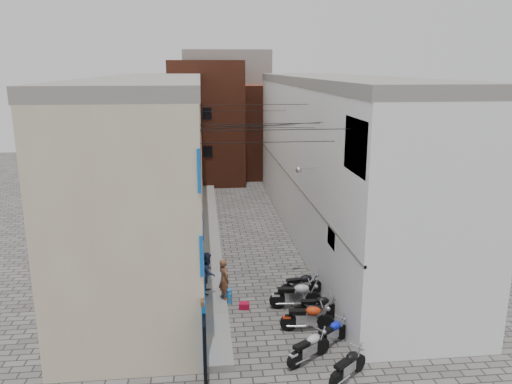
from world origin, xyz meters
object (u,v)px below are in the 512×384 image
object	(u,v)px
person_a	(224,279)
water_jug_far	(228,295)
motorcycle_c	(332,332)
red_crate	(244,306)
motorcycle_f	(296,294)
person_b	(208,272)
motorcycle_d	(307,316)
motorcycle_e	(317,305)
water_jug_near	(228,298)
motorcycle_g	(301,283)
motorcycle_a	(348,364)
motorcycle_b	(309,346)

from	to	relation	value
person_a	water_jug_far	size ratio (longest dim) A/B	2.96
motorcycle_c	red_crate	distance (m)	4.16
motorcycle_f	person_b	size ratio (longest dim) A/B	1.22
red_crate	water_jug_far	bearing A→B (deg)	133.15
motorcycle_f	motorcycle_d	bearing A→B (deg)	6.24
motorcycle_e	water_jug_far	world-z (taller)	motorcycle_e
motorcycle_c	water_jug_near	world-z (taller)	motorcycle_c
motorcycle_g	water_jug_near	distance (m)	3.20
motorcycle_e	person_a	distance (m)	3.92
motorcycle_e	water_jug_far	distance (m)	3.82
motorcycle_e	person_a	size ratio (longest dim) A/B	1.10
person_a	water_jug_far	xyz separation A→B (m)	(0.15, 0.14, -0.81)
motorcycle_f	water_jug_near	size ratio (longest dim) A/B	4.70
person_b	motorcycle_c	bearing A→B (deg)	-123.22
motorcycle_a	motorcycle_f	distance (m)	4.94
motorcycle_c	water_jug_near	xyz separation A→B (m)	(-3.45, 3.59, -0.28)
person_a	motorcycle_b	bearing A→B (deg)	-173.91
motorcycle_f	motorcycle_g	world-z (taller)	motorcycle_f
motorcycle_c	motorcycle_f	world-z (taller)	motorcycle_f
motorcycle_b	red_crate	xyz separation A→B (m)	(-1.81, 3.93, -0.42)
water_jug_near	motorcycle_f	bearing A→B (deg)	-14.78
motorcycle_c	person_a	bearing A→B (deg)	-169.56
motorcycle_f	red_crate	xyz separation A→B (m)	(-2.08, 0.15, -0.49)
motorcycle_f	water_jug_far	distance (m)	2.85
person_b	red_crate	world-z (taller)	person_b
water_jug_near	motorcycle_d	bearing A→B (deg)	-41.96
motorcycle_e	water_jug_far	bearing A→B (deg)	-114.73
motorcycle_e	person_a	bearing A→B (deg)	-111.87
motorcycle_c	motorcycle_e	size ratio (longest dim) A/B	0.93
motorcycle_a	motorcycle_g	world-z (taller)	motorcycle_g
motorcycle_d	red_crate	xyz separation A→B (m)	(-2.17, 1.96, -0.45)
person_a	water_jug_near	size ratio (longest dim) A/B	3.74
motorcycle_f	motorcycle_e	bearing A→B (deg)	38.28
motorcycle_c	motorcycle_g	distance (m)	3.99
motorcycle_d	red_crate	bearing A→B (deg)	-126.39
motorcycle_f	motorcycle_g	distance (m)	1.19
motorcycle_d	water_jug_far	bearing A→B (deg)	-127.54
motorcycle_b	water_jug_near	bearing A→B (deg)	175.47
person_a	water_jug_far	bearing A→B (deg)	-71.08
motorcycle_f	motorcycle_g	xyz separation A→B (m)	(0.45, 1.10, -0.06)
person_b	water_jug_near	size ratio (longest dim) A/B	3.85
water_jug_near	water_jug_far	world-z (taller)	water_jug_far
motorcycle_d	water_jug_near	bearing A→B (deg)	-126.30
water_jug_near	motorcycle_g	bearing A→B (deg)	6.91
motorcycle_e	red_crate	world-z (taller)	motorcycle_e
motorcycle_a	water_jug_near	distance (m)	6.58
motorcycle_c	person_b	bearing A→B (deg)	-169.71
motorcycle_d	motorcycle_g	size ratio (longest dim) A/B	1.05
motorcycle_d	person_b	bearing A→B (deg)	-125.58
motorcycle_c	red_crate	size ratio (longest dim) A/B	4.26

